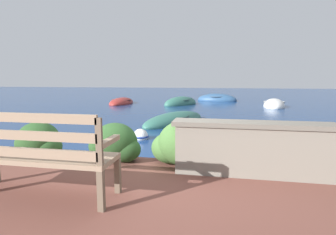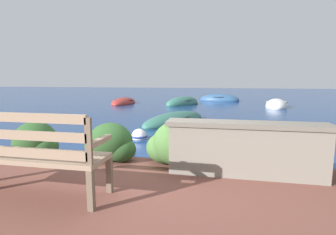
{
  "view_description": "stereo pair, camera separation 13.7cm",
  "coord_description": "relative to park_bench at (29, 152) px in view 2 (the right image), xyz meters",
  "views": [
    {
      "loc": [
        0.99,
        -3.93,
        1.47
      ],
      "look_at": [
        -0.59,
        4.4,
        0.22
      ],
      "focal_mm": 28.0,
      "sensor_mm": 36.0,
      "label": 1
    },
    {
      "loc": [
        1.13,
        -3.9,
        1.47
      ],
      "look_at": [
        -0.59,
        4.4,
        0.22
      ],
      "focal_mm": 28.0,
      "sensor_mm": 36.0,
      "label": 2
    }
  ],
  "objects": [
    {
      "name": "rowboat_far",
      "position": [
        -0.24,
        12.5,
        -0.63
      ],
      "size": [
        2.19,
        2.74,
        0.84
      ],
      "rotation": [
        0.0,
        0.0,
        4.17
      ],
      "color": "#336B5B",
      "rests_on": "ground_plane"
    },
    {
      "name": "hedge_clump_left",
      "position": [
        -0.98,
        1.31,
        -0.24
      ],
      "size": [
        0.84,
        0.61,
        0.57
      ],
      "color": "#284C23",
      "rests_on": "patio_terrace"
    },
    {
      "name": "rowboat_outer",
      "position": [
        -3.83,
        12.52,
        -0.65
      ],
      "size": [
        1.21,
        2.85,
        0.64
      ],
      "rotation": [
        0.0,
        0.0,
        1.6
      ],
      "color": "#9E2D28",
      "rests_on": "ground_plane"
    },
    {
      "name": "park_bench",
      "position": [
        0.0,
        0.0,
        0.0
      ],
      "size": [
        1.64,
        0.48,
        0.93
      ],
      "rotation": [
        0.0,
        0.0,
        0.0
      ],
      "color": "brown",
      "rests_on": "patio_terrace"
    },
    {
      "name": "ground_plane",
      "position": [
        0.85,
        1.59,
        -0.71
      ],
      "size": [
        80.0,
        80.0,
        0.0
      ],
      "color": "navy"
    },
    {
      "name": "rowboat_nearest",
      "position": [
        0.43,
        6.33,
        -0.65
      ],
      "size": [
        2.23,
        3.28,
        0.63
      ],
      "rotation": [
        0.0,
        0.0,
        1.13
      ],
      "color": "#336B5B",
      "rests_on": "ground_plane"
    },
    {
      "name": "hedge_clump_far_right",
      "position": [
        2.88,
        1.26,
        -0.26
      ],
      "size": [
        0.75,
        0.54,
        0.51
      ],
      "color": "#426B33",
      "rests_on": "patio_terrace"
    },
    {
      "name": "stone_wall",
      "position": [
        2.29,
        1.12,
        -0.13
      ],
      "size": [
        2.05,
        0.39,
        0.7
      ],
      "color": "gray",
      "rests_on": "patio_terrace"
    },
    {
      "name": "hedge_clump_right",
      "position": [
        1.37,
        1.34,
        -0.2
      ],
      "size": [
        0.97,
        0.7,
        0.66
      ],
      "color": "#426B33",
      "rests_on": "patio_terrace"
    },
    {
      "name": "rowboat_mid",
      "position": [
        4.77,
        12.23,
        -0.64
      ],
      "size": [
        1.49,
        2.55,
        0.78
      ],
      "rotation": [
        0.0,
        0.0,
        4.52
      ],
      "color": "silver",
      "rests_on": "ground_plane"
    },
    {
      "name": "hedge_clump_centre",
      "position": [
        0.3,
        1.36,
        -0.23
      ],
      "size": [
        0.86,
        0.62,
        0.59
      ],
      "color": "#284C23",
      "rests_on": "patio_terrace"
    },
    {
      "name": "rowboat_distant",
      "position": [
        1.79,
        15.64,
        -0.63
      ],
      "size": [
        2.76,
        1.62,
        0.87
      ],
      "rotation": [
        0.0,
        0.0,
        6.14
      ],
      "color": "#2D517A",
      "rests_on": "ground_plane"
    },
    {
      "name": "mooring_buoy",
      "position": [
        -0.01,
        3.74,
        -0.64
      ],
      "size": [
        0.41,
        0.41,
        0.38
      ],
      "color": "white",
      "rests_on": "ground_plane"
    }
  ]
}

